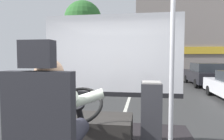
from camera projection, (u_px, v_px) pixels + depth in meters
name	position (u px, v px, depth m)	size (l,w,h in m)	color
ground	(132.00, 91.00, 10.76)	(18.00, 44.00, 0.06)	#363636
bus_driver	(54.00, 120.00, 1.53)	(0.73, 0.62, 0.74)	#282833
steering_console	(90.00, 130.00, 2.58)	(1.10, 1.02, 0.84)	#282623
handrail_pole	(172.00, 79.00, 1.89)	(0.04, 0.04, 1.94)	#B7B7BC
fare_box	(151.00, 114.00, 2.62)	(0.27, 0.27, 0.86)	#333338
windshield_panel	(112.00, 65.00, 3.57)	(2.50, 0.08, 1.48)	silver
street_tree	(83.00, 20.00, 13.31)	(2.53, 2.53, 5.58)	#4C3828
shop_building	(203.00, 38.00, 18.73)	(12.63, 5.13, 7.19)	gray
parked_car_black	(206.00, 74.00, 12.44)	(1.98, 4.07, 1.43)	black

